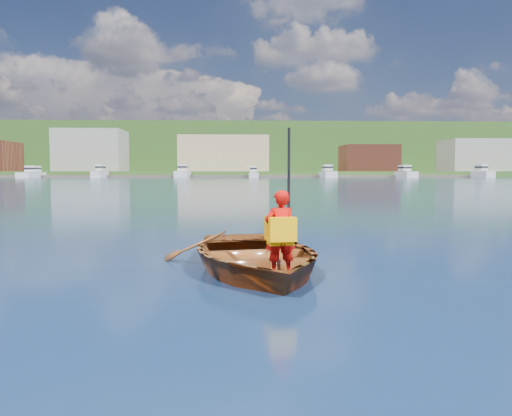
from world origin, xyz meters
name	(u,v)px	position (x,y,z in m)	size (l,w,h in m)	color
ground	(238,271)	(0.00, 0.00, 0.00)	(600.00, 600.00, 0.00)	#152340
rowboat	(254,255)	(0.23, 0.05, 0.22)	(3.14, 3.96, 0.74)	brown
child_paddler	(280,232)	(0.53, -0.80, 0.65)	(0.43, 0.39, 1.86)	#C60B05
shoreline	(239,155)	(0.00, 236.61, 10.32)	(400.00, 140.00, 22.00)	#31511F
dock	(216,176)	(-7.12, 148.00, 0.40)	(160.05, 6.98, 0.80)	brown
waterfront_buildings	(216,155)	(-7.74, 165.00, 7.74)	(202.00, 16.00, 14.00)	brown
marina_yachts	(250,173)	(3.57, 143.32, 1.40)	(139.13, 13.50, 4.27)	silver
hillside_trees	(224,138)	(-7.13, 241.20, 18.73)	(294.03, 81.02, 26.35)	#382314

